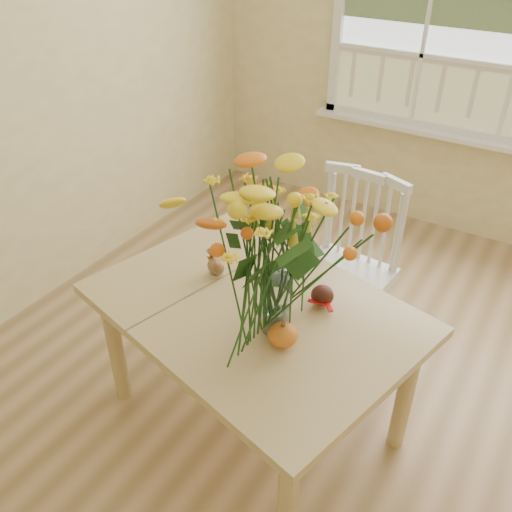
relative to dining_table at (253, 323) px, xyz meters
The scene contains 7 objects.
floor 0.74m from the dining_table, 11.19° to the right, with size 4.00×4.50×0.01m, color #977649.
dining_table is the anchor object (origin of this frame).
windsor_chair 0.72m from the dining_table, 80.83° to the left, with size 0.46×0.44×0.92m.
flower_vase 0.50m from the dining_table, 24.81° to the right, with size 0.54×0.54×0.64m.
pumpkin 0.28m from the dining_table, 32.92° to the right, with size 0.11×0.11×0.08m, color #C05C16.
turkey_figurine 0.29m from the dining_table, 159.96° to the left, with size 0.10×0.08×0.10m.
dark_gourd 0.30m from the dining_table, 32.80° to the left, with size 0.13×0.11×0.08m.
Camera 1 is at (0.41, -1.30, 2.00)m, focal length 38.00 mm.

